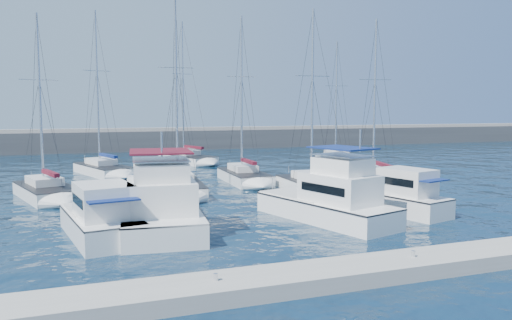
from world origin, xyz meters
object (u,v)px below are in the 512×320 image
object	(u,v)px
sailboat_back_c	(337,160)
motor_yacht_port_inner	(161,209)
sailboat_mid_e	(376,180)
sailboat_mid_c	(244,176)
motor_yacht_port_outer	(102,220)
motor_yacht_stbd_outer	(399,198)
sailboat_back_b	(187,158)
sailboat_mid_a	(46,191)
sailboat_mid_d	(316,187)
sailboat_mid_b	(179,186)
sailboat_back_a	(103,169)
motor_yacht_stbd_inner	(330,202)

from	to	relation	value
sailboat_back_c	motor_yacht_port_inner	bearing A→B (deg)	-122.39
sailboat_mid_e	sailboat_mid_c	bearing A→B (deg)	162.81
motor_yacht_port_outer	sailboat_back_c	size ratio (longest dim) A/B	0.51
motor_yacht_stbd_outer	sailboat_back_b	size ratio (longest dim) A/B	0.42
sailboat_mid_c	sailboat_mid_e	bearing A→B (deg)	-29.72
sailboat_mid_a	sailboat_mid_e	bearing A→B (deg)	-23.77
motor_yacht_port_outer	motor_yacht_stbd_outer	bearing A→B (deg)	-9.06
motor_yacht_port_outer	sailboat_mid_d	bearing A→B (deg)	17.53
motor_yacht_stbd_outer	sailboat_mid_e	size ratio (longest dim) A/B	0.50
sailboat_mid_b	sailboat_mid_d	xyz separation A→B (m)	(9.57, -4.22, -0.02)
motor_yacht_port_outer	sailboat_mid_a	distance (m)	13.28
motor_yacht_stbd_outer	sailboat_back_a	size ratio (longest dim) A/B	0.44
sailboat_mid_a	sailboat_back_a	xyz separation A→B (m)	(4.48, 12.24, 0.02)
motor_yacht_stbd_inner	motor_yacht_port_outer	bearing A→B (deg)	161.22
motor_yacht_port_outer	sailboat_mid_e	distance (m)	24.27
sailboat_mid_a	sailboat_mid_d	world-z (taller)	sailboat_mid_d
motor_yacht_port_inner	sailboat_mid_a	world-z (taller)	sailboat_mid_a
motor_yacht_port_outer	sailboat_back_a	world-z (taller)	sailboat_back_a
motor_yacht_port_inner	sailboat_back_c	world-z (taller)	sailboat_back_c
motor_yacht_stbd_inner	sailboat_back_a	size ratio (longest dim) A/B	0.59
sailboat_mid_b	sailboat_back_c	world-z (taller)	sailboat_mid_b
motor_yacht_port_outer	sailboat_mid_b	size ratio (longest dim) A/B	0.48
sailboat_mid_c	sailboat_back_a	world-z (taller)	sailboat_back_a
sailboat_mid_c	sailboat_mid_e	world-z (taller)	sailboat_mid_c
motor_yacht_port_outer	sailboat_back_c	distance (m)	37.00
sailboat_mid_c	sailboat_back_b	size ratio (longest dim) A/B	0.87
motor_yacht_port_outer	sailboat_mid_c	world-z (taller)	sailboat_mid_c
sailboat_mid_b	sailboat_mid_e	world-z (taller)	sailboat_mid_b
motor_yacht_port_inner	sailboat_mid_e	xyz separation A→B (m)	(19.21, 9.14, -0.62)
sailboat_mid_b	sailboat_back_b	size ratio (longest dim) A/B	0.90
sailboat_mid_b	sailboat_back_a	bearing A→B (deg)	115.79
motor_yacht_stbd_outer	sailboat_mid_d	distance (m)	8.12
motor_yacht_stbd_inner	sailboat_mid_a	world-z (taller)	sailboat_mid_a
sailboat_mid_e	sailboat_back_c	bearing A→B (deg)	85.95
motor_yacht_port_outer	sailboat_mid_e	xyz separation A→B (m)	(22.19, 9.82, -0.43)
motor_yacht_port_outer	sailboat_back_a	distance (m)	25.16
motor_yacht_port_inner	sailboat_mid_b	xyz separation A→B (m)	(3.25, 11.63, -0.61)
motor_yacht_stbd_outer	sailboat_mid_d	size ratio (longest dim) A/B	0.50
motor_yacht_port_outer	motor_yacht_stbd_inner	distance (m)	12.39
sailboat_mid_c	sailboat_back_b	world-z (taller)	sailboat_back_b
motor_yacht_stbd_inner	motor_yacht_port_inner	bearing A→B (deg)	156.41
motor_yacht_stbd_inner	sailboat_back_b	size ratio (longest dim) A/B	0.56
sailboat_mid_c	sailboat_back_b	distance (m)	17.32
sailboat_mid_b	motor_yacht_port_inner	bearing A→B (deg)	-100.94
sailboat_back_a	sailboat_back_c	world-z (taller)	sailboat_back_a
sailboat_mid_c	sailboat_mid_e	size ratio (longest dim) A/B	1.04
motor_yacht_stbd_inner	sailboat_back_b	distance (m)	33.36
sailboat_mid_b	sailboat_back_c	size ratio (longest dim) A/B	1.06
motor_yacht_port_outer	motor_yacht_port_inner	bearing A→B (deg)	3.25
motor_yacht_port_outer	sailboat_back_b	distance (m)	34.72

